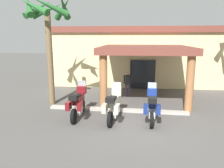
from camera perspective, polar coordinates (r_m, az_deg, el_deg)
name	(u,v)px	position (r m, az deg, el deg)	size (l,w,h in m)	color
ground_plane	(140,123)	(9.95, 7.12, -9.96)	(80.00, 80.00, 0.00)	#514F4C
motel_building	(142,54)	(19.09, 7.69, 7.53)	(14.03, 12.30, 4.46)	beige
motorcycle_maroon	(78,103)	(10.42, -8.77, -4.92)	(0.72, 2.21, 1.61)	black
motorcycle_cream	(114,106)	(9.94, 0.39, -5.61)	(0.72, 2.21, 1.61)	black
motorcycle_blue	(152,106)	(10.02, 10.18, -5.66)	(0.71, 2.21, 1.61)	black
pedestrian	(128,82)	(13.93, 4.07, 0.45)	(0.53, 0.32, 1.61)	#3F334C
palm_tree_roadside	(47,20)	(12.50, -16.24, 15.52)	(2.74, 2.76, 5.95)	brown
curb_strip	(117,110)	(11.41, 1.35, -6.64)	(7.06, 0.36, 0.12)	#ADA89E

